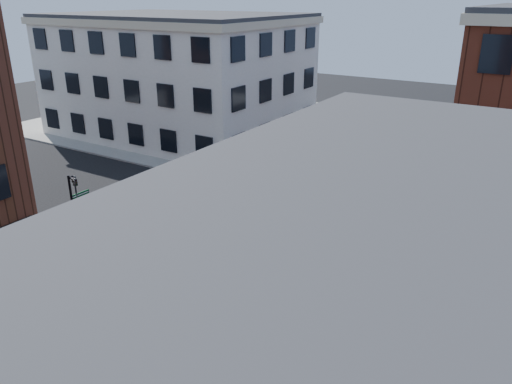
{
  "coord_description": "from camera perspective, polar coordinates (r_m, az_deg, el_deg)",
  "views": [
    {
      "loc": [
        13.4,
        -21.5,
        12.93
      ],
      "look_at": [
        -0.55,
        0.73,
        2.5
      ],
      "focal_mm": 35.0,
      "sensor_mm": 36.0,
      "label": 1
    }
  ],
  "objects": [
    {
      "name": "building_nw",
      "position": [
        50.11,
        -8.84,
        12.9
      ],
      "size": [
        22.0,
        16.0,
        11.0
      ],
      "primitive_type": "cube",
      "color": "silver",
      "rests_on": "ground"
    },
    {
      "name": "tree_near",
      "position": [
        33.47,
        20.66,
        3.28
      ],
      "size": [
        2.69,
        2.69,
        4.49
      ],
      "color": "black",
      "rests_on": "ground"
    },
    {
      "name": "ground",
      "position": [
        28.44,
        0.16,
        -5.36
      ],
      "size": [
        120.0,
        120.0,
        0.0
      ],
      "primitive_type": "plane",
      "color": "black",
      "rests_on": "ground"
    },
    {
      "name": "signal_pole",
      "position": [
        26.94,
        -19.89,
        -1.64
      ],
      "size": [
        1.29,
        1.24,
        4.6
      ],
      "color": "black",
      "rests_on": "ground"
    },
    {
      "name": "tree_far",
      "position": [
        39.24,
        22.53,
        5.15
      ],
      "size": [
        2.43,
        2.43,
        4.07
      ],
      "color": "black",
      "rests_on": "ground"
    },
    {
      "name": "box_truck",
      "position": [
        21.77,
        26.02,
        -10.86
      ],
      "size": [
        8.72,
        3.15,
        3.88
      ],
      "rotation": [
        0.0,
        0.0,
        0.07
      ],
      "color": "silver",
      "rests_on": "ground"
    },
    {
      "name": "traffic_cone",
      "position": [
        26.14,
        -12.58,
        -7.75
      ],
      "size": [
        0.36,
        0.36,
        0.65
      ],
      "rotation": [
        0.0,
        0.0,
        0.02
      ],
      "color": "orange",
      "rests_on": "ground"
    },
    {
      "name": "sidewalk_nw",
      "position": [
        56.17,
        -6.76,
        8.29
      ],
      "size": [
        30.0,
        30.0,
        0.15
      ],
      "primitive_type": "cube",
      "color": "gray",
      "rests_on": "ground"
    }
  ]
}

